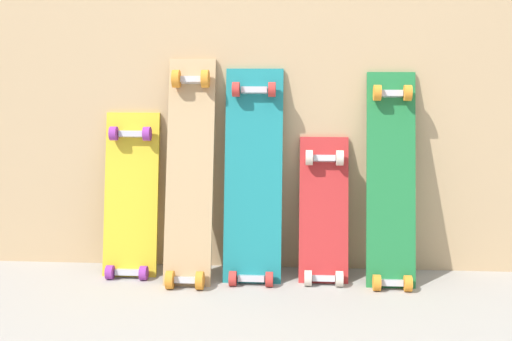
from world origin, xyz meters
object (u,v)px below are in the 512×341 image
(skateboard_teal, at_px, (253,184))
(skateboard_red, at_px, (324,218))
(skateboard_yellow, at_px, (131,203))
(skateboard_green, at_px, (391,187))
(skateboard_natural, at_px, (189,179))

(skateboard_teal, bearing_deg, skateboard_red, 0.73)
(skateboard_yellow, xyz_separation_m, skateboard_green, (1.04, -0.03, 0.08))
(skateboard_red, bearing_deg, skateboard_natural, -176.50)
(skateboard_natural, height_order, skateboard_teal, skateboard_natural)
(skateboard_teal, bearing_deg, skateboard_yellow, 177.67)
(skateboard_natural, relative_size, skateboard_teal, 1.04)
(skateboard_teal, xyz_separation_m, skateboard_red, (0.28, 0.00, -0.13))
(skateboard_natural, xyz_separation_m, skateboard_red, (0.53, 0.03, -0.16))
(skateboard_yellow, distance_m, skateboard_natural, 0.28)
(skateboard_teal, relative_size, skateboard_green, 1.02)
(skateboard_green, bearing_deg, skateboard_natural, -178.64)
(skateboard_teal, bearing_deg, skateboard_natural, -173.39)
(skateboard_green, bearing_deg, skateboard_red, 176.95)
(skateboard_green, bearing_deg, skateboard_yellow, 178.32)
(skateboard_yellow, relative_size, skateboard_red, 1.15)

